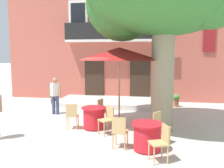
{
  "coord_description": "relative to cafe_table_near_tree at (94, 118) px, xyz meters",
  "views": [
    {
      "loc": [
        2.63,
        -8.8,
        2.59
      ],
      "look_at": [
        0.84,
        1.89,
        1.3
      ],
      "focal_mm": 39.75,
      "sensor_mm": 36.0,
      "label": 1
    }
  ],
  "objects": [
    {
      "name": "ground_planter_right",
      "position": [
        3.18,
        4.27,
        -0.03
      ],
      "size": [
        0.32,
        0.32,
        0.65
      ],
      "color": "#995638",
      "rests_on": "ground"
    },
    {
      "name": "cafe_table_near_tree",
      "position": [
        0.0,
        0.0,
        0.0
      ],
      "size": [
        0.86,
        0.86,
        0.76
      ],
      "color": "red",
      "rests_on": "ground"
    },
    {
      "name": "cafe_chair_near_tree_2",
      "position": [
        0.16,
        0.74,
        0.14
      ],
      "size": [
        0.51,
        0.51,
        0.91
      ],
      "color": "tan",
      "rests_on": "ground"
    },
    {
      "name": "ground_planter_left",
      "position": [
        -3.19,
        4.01,
        -0.03
      ],
      "size": [
        0.35,
        0.35,
        0.66
      ],
      "color": "#47423D",
      "rests_on": "ground"
    },
    {
      "name": "ground_plane",
      "position": [
        -0.61,
        0.55,
        -0.39
      ],
      "size": [
        120.0,
        120.0,
        0.0
      ],
      "primitive_type": "plane",
      "color": "beige"
    },
    {
      "name": "cafe_chair_near_tree_1",
      "position": [
        0.58,
        -0.48,
        0.14
      ],
      "size": [
        0.57,
        0.57,
        0.91
      ],
      "color": "tan",
      "rests_on": "ground"
    },
    {
      "name": "cafe_table_middle",
      "position": [
        1.9,
        -1.7,
        0.0
      ],
      "size": [
        0.86,
        0.86,
        0.76
      ],
      "color": "red",
      "rests_on": "ground"
    },
    {
      "name": "building_facade",
      "position": [
        -0.01,
        7.54,
        3.36
      ],
      "size": [
        13.0,
        5.09,
        7.5
      ],
      "color": "#BC5B4C",
      "rests_on": "ground"
    },
    {
      "name": "cafe_umbrella",
      "position": [
        0.81,
        0.59,
        2.22
      ],
      "size": [
        2.9,
        2.9,
        2.85
      ],
      "color": "#997A56",
      "rests_on": "ground"
    },
    {
      "name": "cafe_chair_middle_0",
      "position": [
        1.14,
        -1.7,
        0.14
      ],
      "size": [
        0.44,
        0.44,
        0.91
      ],
      "color": "tan",
      "rests_on": "ground"
    },
    {
      "name": "entrance_step_platform",
      "position": [
        -0.01,
        4.26,
        -0.27
      ],
      "size": [
        5.67,
        2.59,
        0.25
      ],
      "primitive_type": "cube",
      "color": "silver",
      "rests_on": "ground"
    },
    {
      "name": "cafe_chair_near_tree_0",
      "position": [
        -0.73,
        -0.18,
        0.14
      ],
      "size": [
        0.45,
        0.45,
        0.91
      ],
      "color": "tan",
      "rests_on": "ground"
    },
    {
      "name": "cafe_chair_middle_1",
      "position": [
        2.25,
        -2.37,
        0.14
      ],
      "size": [
        0.52,
        0.52,
        0.91
      ],
      "color": "tan",
      "rests_on": "ground"
    },
    {
      "name": "pedestrian_near_entrance",
      "position": [
        -2.16,
        1.8,
        0.51
      ],
      "size": [
        0.53,
        0.4,
        1.6
      ],
      "color": "#384260",
      "rests_on": "ground"
    },
    {
      "name": "cafe_chair_middle_2",
      "position": [
        2.24,
        -1.03,
        0.14
      ],
      "size": [
        0.55,
        0.55,
        0.91
      ],
      "color": "tan",
      "rests_on": "ground"
    }
  ]
}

